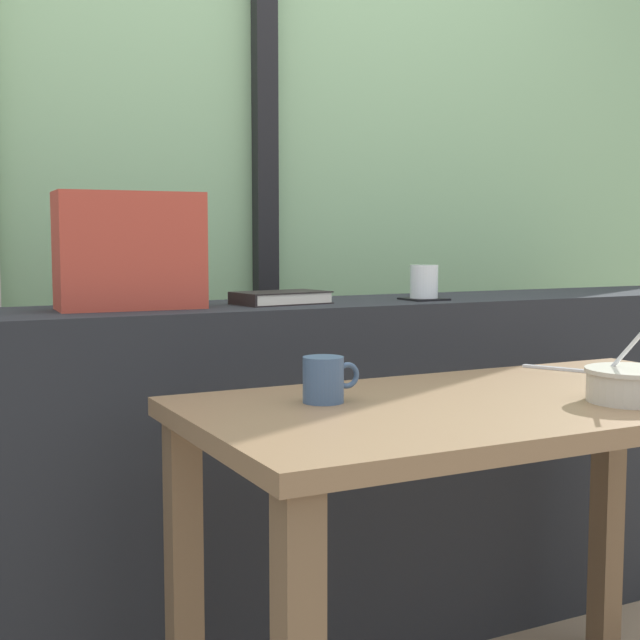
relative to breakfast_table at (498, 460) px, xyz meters
The scene contains 11 objects.
outdoor_backdrop 1.52m from the breakfast_table, 93.24° to the left, with size 4.80×0.08×2.80m, color #8EBC89.
window_divider_post 1.41m from the breakfast_table, 87.76° to the left, with size 0.07×0.05×2.60m, color black.
dark_console_ledge 0.65m from the breakfast_table, 96.73° to the left, with size 2.80×0.37×0.88m, color #23262B.
breakfast_table is the anchor object (origin of this frame).
coaster_square 0.65m from the breakfast_table, 70.39° to the left, with size 0.10×0.10×0.01m, color black.
juice_glass 0.67m from the breakfast_table, 70.39° to the left, with size 0.07×0.07×0.09m.
closed_book 0.69m from the breakfast_table, 106.82° to the left, with size 0.24×0.16×0.03m.
throw_pillow 0.92m from the breakfast_table, 131.09° to the left, with size 0.32×0.14×0.26m, color #B74233.
soup_bowl 0.28m from the breakfast_table, 38.50° to the right, with size 0.17×0.17×0.15m.
fork_utensil 0.42m from the breakfast_table, 32.16° to the left, with size 0.02×0.17×0.01m, color silver.
ceramic_mug 0.38m from the breakfast_table, 162.00° to the left, with size 0.11×0.08×0.08m.
Camera 1 is at (-0.97, -1.38, 1.04)m, focal length 48.96 mm.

